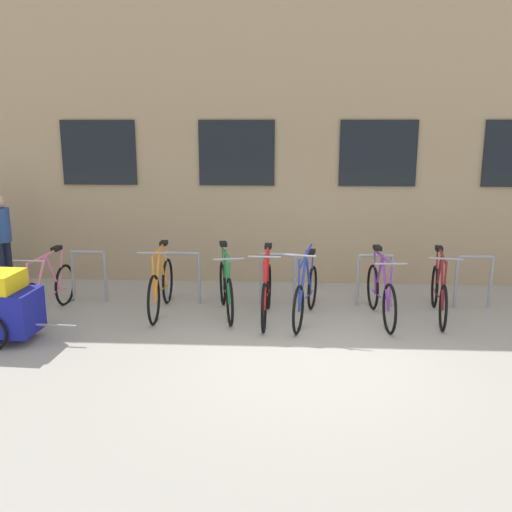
{
  "coord_description": "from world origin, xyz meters",
  "views": [
    {
      "loc": [
        -0.34,
        -6.66,
        2.77
      ],
      "look_at": [
        -0.78,
        1.6,
        0.85
      ],
      "focal_mm": 39.88,
      "sensor_mm": 36.0,
      "label": 1
    }
  ],
  "objects": [
    {
      "name": "bicycle_green",
      "position": [
        -1.22,
        1.45,
        0.38
      ],
      "size": [
        0.51,
        1.64,
        1.05
      ],
      "color": "black",
      "rests_on": "ground"
    },
    {
      "name": "bike_rack",
      "position": [
        -0.46,
        1.9,
        0.5
      ],
      "size": [
        6.57,
        0.05,
        0.83
      ],
      "color": "gray",
      "rests_on": "ground"
    },
    {
      "name": "bicycle_orange",
      "position": [
        -2.2,
        1.45,
        0.39
      ],
      "size": [
        0.44,
        1.72,
        1.05
      ],
      "color": "black",
      "rests_on": "ground"
    },
    {
      "name": "storefront_building",
      "position": [
        0.0,
        5.71,
        2.59
      ],
      "size": [
        28.0,
        5.07,
        5.19
      ],
      "color": "tan",
      "rests_on": "ground"
    },
    {
      "name": "bicycle_red",
      "position": [
        -0.61,
        1.25,
        0.39
      ],
      "size": [
        0.44,
        1.73,
        1.06
      ],
      "color": "black",
      "rests_on": "ground"
    },
    {
      "name": "backpack",
      "position": [
        -4.82,
        1.82,
        0.22
      ],
      "size": [
        0.3,
        0.24,
        0.44
      ],
      "primitive_type": "cube",
      "rotation": [
        0.0,
        0.0,
        0.14
      ],
      "color": "#1E4C1E",
      "rests_on": "ground"
    },
    {
      "name": "bicycle_pink",
      "position": [
        -3.84,
        1.22,
        0.37
      ],
      "size": [
        0.44,
        1.73,
        0.98
      ],
      "color": "black",
      "rests_on": "ground"
    },
    {
      "name": "bicycle_blue",
      "position": [
        -0.04,
        1.23,
        0.38
      ],
      "size": [
        0.54,
        1.75,
        1.1
      ],
      "color": "black",
      "rests_on": "ground"
    },
    {
      "name": "person_by_bench",
      "position": [
        -5.01,
        2.25,
        0.96
      ],
      "size": [
        0.32,
        0.36,
        1.66
      ],
      "color": "#1E2338",
      "rests_on": "ground"
    },
    {
      "name": "bike_trailer",
      "position": [
        -4.03,
        0.18,
        0.48
      ],
      "size": [
        1.46,
        0.72,
        0.94
      ],
      "color": "navy",
      "rests_on": "ground"
    },
    {
      "name": "bicycle_purple",
      "position": [
        1.04,
        1.3,
        0.38
      ],
      "size": [
        0.44,
        1.75,
        1.04
      ],
      "color": "black",
      "rests_on": "ground"
    },
    {
      "name": "bicycle_maroon",
      "position": [
        1.91,
        1.44,
        0.37
      ],
      "size": [
        0.44,
        1.72,
        1.03
      ],
      "color": "black",
      "rests_on": "ground"
    },
    {
      "name": "ground_plane",
      "position": [
        0.0,
        0.0,
        0.0
      ],
      "size": [
        42.0,
        42.0,
        0.0
      ],
      "primitive_type": "plane",
      "color": "#9E998E"
    }
  ]
}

